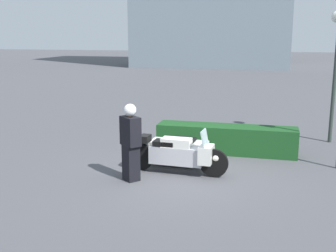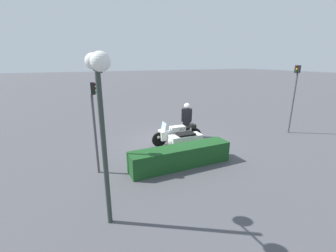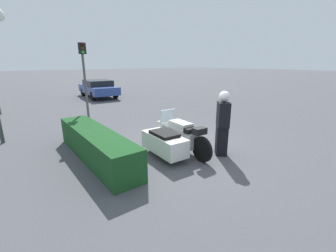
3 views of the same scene
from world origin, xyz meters
name	(u,v)px [view 1 (image 1 of 3)]	position (x,y,z in m)	size (l,w,h in m)	color
ground_plane	(176,176)	(0.00, 0.00, 0.00)	(160.00, 160.00, 0.00)	#4C4C51
police_motorcycle	(181,151)	(0.02, 0.58, 0.48)	(2.64, 1.35, 1.18)	black
officer_rider	(131,140)	(-0.98, -0.55, 0.99)	(0.59, 0.57, 1.88)	black
hedge_bush_curbside	(226,139)	(0.98, 2.47, 0.41)	(4.11, 0.82, 0.82)	#19471E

